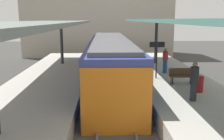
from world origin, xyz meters
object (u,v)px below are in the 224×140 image
object	(u,v)px
passenger_far_end	(194,81)
platform_bench	(181,75)
passenger_mid_platform	(165,60)
commuter_train	(111,62)
platform_sign	(157,52)
litter_bin	(199,84)

from	to	relation	value
passenger_far_end	platform_bench	bearing A→B (deg)	82.42
platform_bench	passenger_mid_platform	size ratio (longest dim) A/B	0.85
platform_bench	passenger_mid_platform	bearing A→B (deg)	94.49
passenger_mid_platform	passenger_far_end	size ratio (longest dim) A/B	0.95
platform_bench	passenger_far_end	bearing A→B (deg)	-97.58
commuter_train	platform_sign	xyz separation A→B (m)	(2.71, -1.64, 0.90)
litter_bin	passenger_far_end	distance (m)	1.57
commuter_train	platform_bench	world-z (taller)	commuter_train
litter_bin	platform_sign	bearing A→B (deg)	116.63
platform_sign	passenger_far_end	world-z (taller)	platform_sign
platform_bench	passenger_far_end	size ratio (longest dim) A/B	0.81
platform_sign	platform_bench	bearing A→B (deg)	-49.50
platform_sign	passenger_far_end	distance (m)	4.37
platform_bench	litter_bin	world-z (taller)	platform_bench
platform_bench	passenger_mid_platform	distance (m)	2.87
platform_bench	litter_bin	distance (m)	1.67
litter_bin	commuter_train	bearing A→B (deg)	132.43
litter_bin	passenger_far_end	size ratio (longest dim) A/B	0.46
platform_sign	passenger_far_end	size ratio (longest dim) A/B	1.27
litter_bin	passenger_far_end	world-z (taller)	passenger_far_end
commuter_train	passenger_mid_platform	distance (m)	3.63
platform_sign	passenger_far_end	bearing A→B (deg)	-80.08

